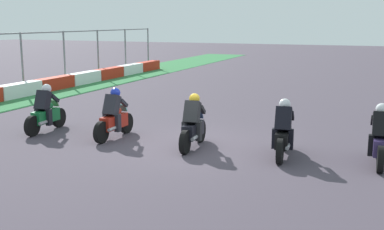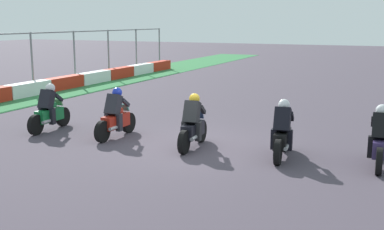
# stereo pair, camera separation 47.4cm
# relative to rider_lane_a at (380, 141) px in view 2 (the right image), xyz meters

# --- Properties ---
(ground_plane) EXTENTS (120.00, 120.00, 0.00)m
(ground_plane) POSITION_rel_rider_lane_a_xyz_m (-0.02, 4.96, -0.62)
(ground_plane) COLOR #453C48
(rider_lane_a) EXTENTS (2.04, 0.55, 1.51)m
(rider_lane_a) POSITION_rel_rider_lane_a_xyz_m (0.00, 0.00, 0.00)
(rider_lane_a) COLOR black
(rider_lane_a) RESTS_ON ground_plane
(rider_lane_b) EXTENTS (2.04, 0.57, 1.51)m
(rider_lane_b) POSITION_rel_rider_lane_a_xyz_m (-0.18, 2.33, 0.00)
(rider_lane_b) COLOR black
(rider_lane_b) RESTS_ON ground_plane
(rider_lane_c) EXTENTS (2.04, 0.55, 1.51)m
(rider_lane_c) POSITION_rel_rider_lane_a_xyz_m (-0.22, 4.84, 0.00)
(rider_lane_c) COLOR black
(rider_lane_c) RESTS_ON ground_plane
(rider_lane_d) EXTENTS (2.04, 0.54, 1.51)m
(rider_lane_d) POSITION_rel_rider_lane_a_xyz_m (-0.07, 7.46, 0.00)
(rider_lane_d) COLOR black
(rider_lane_d) RESTS_ON ground_plane
(rider_lane_e) EXTENTS (2.04, 0.55, 1.51)m
(rider_lane_e) POSITION_rel_rider_lane_a_xyz_m (-0.13, 9.92, 0.00)
(rider_lane_e) COLOR black
(rider_lane_e) RESTS_ON ground_plane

